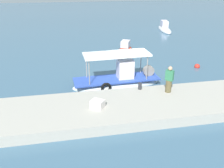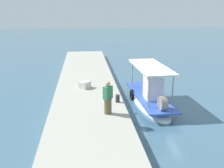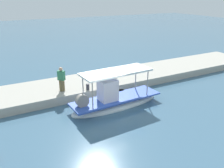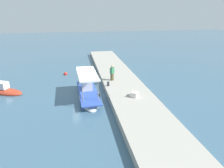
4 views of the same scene
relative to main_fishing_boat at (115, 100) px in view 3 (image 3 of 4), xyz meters
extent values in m
plane|color=#3F627A|center=(0.96, 0.37, -0.42)|extent=(120.00, 120.00, 0.00)
cube|color=#AAA699|center=(0.96, -3.83, -0.12)|extent=(36.00, 4.09, 0.60)
ellipsoid|color=silver|center=(-0.11, 0.00, -0.36)|extent=(6.46, 2.01, 0.83)
cube|color=#3455B8|center=(-0.11, 0.00, 0.10)|extent=(6.21, 2.00, 0.10)
cube|color=silver|center=(0.53, 0.03, 0.78)|extent=(1.14, 1.00, 1.45)
cylinder|color=gray|center=(1.90, 0.75, 0.97)|extent=(0.07, 0.07, 1.83)
cylinder|color=gray|center=(1.96, -0.56, 0.97)|extent=(0.07, 0.07, 1.83)
cylinder|color=gray|center=(-2.18, 0.57, 0.97)|extent=(0.07, 0.07, 1.83)
cylinder|color=gray|center=(-2.12, -0.75, 0.97)|extent=(0.07, 0.07, 1.83)
cube|color=white|center=(-0.11, 0.00, 1.94)|extent=(4.66, 1.92, 0.12)
torus|color=black|center=(-1.03, -0.94, -0.10)|extent=(0.75, 0.21, 0.74)
cylinder|color=gray|center=(2.32, 0.11, 0.50)|extent=(0.81, 0.39, 0.80)
cylinder|color=brown|center=(2.63, -2.84, 0.58)|extent=(0.54, 0.54, 0.79)
cube|color=#317951|center=(2.63, -2.84, 1.30)|extent=(0.53, 0.53, 0.66)
sphere|color=tan|center=(2.63, -2.84, 1.76)|extent=(0.26, 0.26, 0.26)
cylinder|color=#2D2D33|center=(0.99, -2.14, 0.39)|extent=(0.24, 0.24, 0.43)
cube|color=silver|center=(-2.02, -3.97, 0.40)|extent=(0.90, 0.87, 0.44)
camera|label=1|loc=(-3.49, -15.91, 6.99)|focal=39.31mm
camera|label=2|loc=(15.61, -4.01, 5.53)|focal=43.84mm
camera|label=3|loc=(7.07, 12.60, 6.62)|focal=38.61mm
camera|label=4|loc=(-17.51, 0.92, 7.41)|focal=31.73mm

